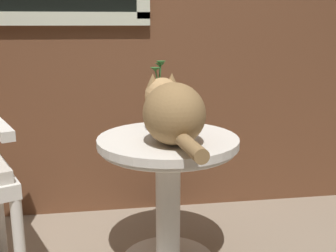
% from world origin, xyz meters
% --- Properties ---
extents(wicker_side_table, '(0.61, 0.61, 0.61)m').
position_xyz_m(wicker_side_table, '(0.27, 0.18, 0.43)').
color(wicker_side_table, silver).
rests_on(wicker_side_table, ground_plane).
extents(cat, '(0.28, 0.60, 0.27)m').
position_xyz_m(cat, '(0.28, 0.10, 0.74)').
color(cat, olive).
rests_on(cat, wicker_side_table).
extents(pewter_vase_with_ivy, '(0.14, 0.14, 0.31)m').
position_xyz_m(pewter_vase_with_ivy, '(0.26, 0.34, 0.71)').
color(pewter_vase_with_ivy, '#99999E').
rests_on(pewter_vase_with_ivy, wicker_side_table).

